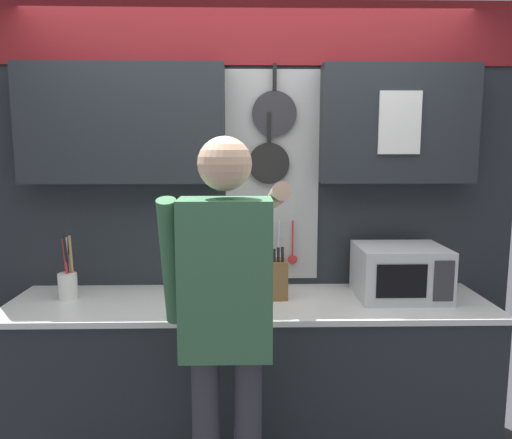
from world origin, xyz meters
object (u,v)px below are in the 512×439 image
Objects in this scene: knife_block at (276,278)px; utensil_crock at (68,282)px; microwave at (400,272)px; person at (226,308)px.

utensil_crock reaches higher than knife_block.
knife_block is (-0.68, 0.00, -0.03)m from microwave.
knife_block is 0.81× the size of utensil_crock.
microwave is at bearing -0.10° from utensil_crock.
knife_block is at bearing 179.93° from microwave.
utensil_crock is (-1.12, 0.00, -0.02)m from knife_block.
knife_block is at bearing 67.98° from person.
microwave is at bearing 33.35° from person.
person reaches higher than microwave.
knife_block reaches higher than microwave.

